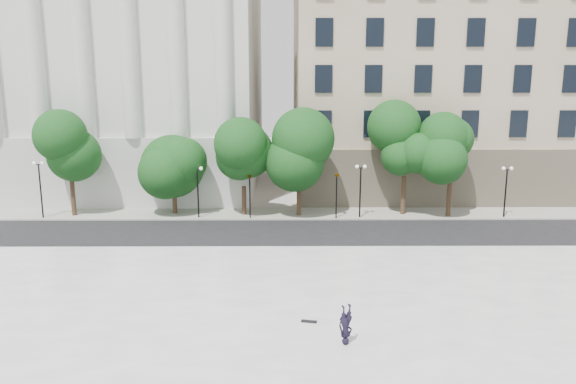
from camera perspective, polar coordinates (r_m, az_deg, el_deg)
name	(u,v)px	position (r m, az deg, el deg)	size (l,w,h in m)	color
ground	(263,366)	(22.84, -2.58, -17.26)	(160.00, 160.00, 0.00)	beige
plaza	(265,327)	(25.40, -2.32, -13.51)	(44.00, 22.00, 0.45)	white
street	(272,235)	(39.52, -1.59, -4.40)	(60.00, 8.00, 0.02)	black
far_sidewalk	(274,214)	(45.30, -1.43, -2.20)	(60.00, 4.00, 0.12)	#B1AFA3
building_west	(108,56)	(61.18, -17.80, 13.05)	(31.50, 27.65, 25.60)	silver
building_east	(470,73)	(61.86, 18.04, 11.40)	(36.00, 26.15, 23.00)	beige
traffic_light_west	(250,172)	(42.94, -3.93, 2.04)	(0.88, 1.94, 4.27)	black
traffic_light_east	(337,174)	(43.07, 4.98, 1.84)	(0.37, 1.56, 4.12)	black
person_lying	(346,339)	(23.45, 5.87, -14.61)	(0.61, 0.40, 1.67)	black
skateboard	(309,321)	(25.26, 2.15, -13.00)	(0.69, 0.18, 0.07)	black
street_trees	(266,154)	(43.85, -2.28, 3.87)	(33.29, 5.23, 7.71)	#382619
lamp_posts	(273,182)	(43.30, -1.52, 1.06)	(36.93, 0.28, 4.56)	black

